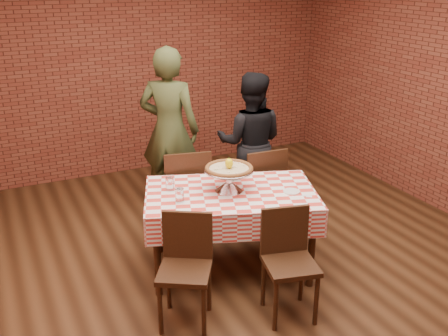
{
  "coord_description": "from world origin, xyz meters",
  "views": [
    {
      "loc": [
        -1.78,
        -3.5,
        2.57
      ],
      "look_at": [
        0.05,
        0.32,
        0.93
      ],
      "focal_mm": 41.63,
      "sensor_mm": 36.0,
      "label": 1
    }
  ],
  "objects_px": {
    "table": "(231,231)",
    "diner_black": "(250,142)",
    "water_glass_left": "(180,195)",
    "chair_far_left": "(185,190)",
    "condiment_caddy": "(236,173)",
    "diner_olive": "(169,130)",
    "pizza_stand": "(229,180)",
    "pizza": "(229,169)",
    "chair_near_right": "(290,267)",
    "water_glass_right": "(170,184)",
    "chair_far_right": "(258,187)",
    "chair_near_left": "(185,274)"
  },
  "relations": [
    {
      "from": "pizza_stand",
      "to": "diner_black",
      "type": "bearing_deg",
      "value": 53.44
    },
    {
      "from": "chair_far_right",
      "to": "condiment_caddy",
      "type": "bearing_deg",
      "value": 41.84
    },
    {
      "from": "diner_olive",
      "to": "chair_far_right",
      "type": "bearing_deg",
      "value": 162.49
    },
    {
      "from": "pizza_stand",
      "to": "condiment_caddy",
      "type": "relative_size",
      "value": 3.49
    },
    {
      "from": "diner_olive",
      "to": "chair_near_right",
      "type": "bearing_deg",
      "value": 130.6
    },
    {
      "from": "condiment_caddy",
      "to": "pizza",
      "type": "bearing_deg",
      "value": -116.01
    },
    {
      "from": "diner_black",
      "to": "pizza_stand",
      "type": "bearing_deg",
      "value": 84.98
    },
    {
      "from": "chair_near_left",
      "to": "diner_black",
      "type": "xyz_separation_m",
      "value": [
        1.43,
        1.63,
        0.35
      ]
    },
    {
      "from": "condiment_caddy",
      "to": "chair_far_left",
      "type": "xyz_separation_m",
      "value": [
        -0.28,
        0.58,
        -0.35
      ]
    },
    {
      "from": "chair_far_right",
      "to": "chair_near_right",
      "type": "bearing_deg",
      "value": 73.53
    },
    {
      "from": "chair_near_left",
      "to": "chair_far_left",
      "type": "xyz_separation_m",
      "value": [
        0.55,
        1.37,
        0.04
      ]
    },
    {
      "from": "table",
      "to": "pizza_stand",
      "type": "distance_m",
      "value": 0.48
    },
    {
      "from": "chair_far_left",
      "to": "water_glass_left",
      "type": "bearing_deg",
      "value": 77.6
    },
    {
      "from": "condiment_caddy",
      "to": "chair_far_left",
      "type": "bearing_deg",
      "value": 129.01
    },
    {
      "from": "condiment_caddy",
      "to": "diner_black",
      "type": "distance_m",
      "value": 1.04
    },
    {
      "from": "pizza",
      "to": "chair_far_right",
      "type": "height_order",
      "value": "pizza"
    },
    {
      "from": "pizza",
      "to": "chair_near_right",
      "type": "bearing_deg",
      "value": -82.89
    },
    {
      "from": "pizza",
      "to": "chair_far_right",
      "type": "bearing_deg",
      "value": 42.48
    },
    {
      "from": "water_glass_right",
      "to": "condiment_caddy",
      "type": "bearing_deg",
      "value": -2.43
    },
    {
      "from": "chair_near_left",
      "to": "water_glass_right",
      "type": "bearing_deg",
      "value": 107.46
    },
    {
      "from": "chair_far_left",
      "to": "diner_olive",
      "type": "xyz_separation_m",
      "value": [
        0.09,
        0.66,
        0.44
      ]
    },
    {
      "from": "chair_far_left",
      "to": "diner_olive",
      "type": "height_order",
      "value": "diner_olive"
    },
    {
      "from": "water_glass_left",
      "to": "water_glass_right",
      "type": "xyz_separation_m",
      "value": [
        0.01,
        0.26,
        0.0
      ]
    },
    {
      "from": "table",
      "to": "pizza_stand",
      "type": "xyz_separation_m",
      "value": [
        -0.0,
        0.03,
        0.48
      ]
    },
    {
      "from": "table",
      "to": "diner_black",
      "type": "xyz_separation_m",
      "value": [
        0.77,
        1.08,
        0.4
      ]
    },
    {
      "from": "water_glass_right",
      "to": "diner_black",
      "type": "bearing_deg",
      "value": 33.43
    },
    {
      "from": "diner_olive",
      "to": "diner_black",
      "type": "xyz_separation_m",
      "value": [
        0.79,
        -0.4,
        -0.14
      ]
    },
    {
      "from": "chair_near_right",
      "to": "chair_far_right",
      "type": "bearing_deg",
      "value": 83.86
    },
    {
      "from": "pizza",
      "to": "water_glass_right",
      "type": "relative_size",
      "value": 3.6
    },
    {
      "from": "chair_far_right",
      "to": "diner_olive",
      "type": "height_order",
      "value": "diner_olive"
    },
    {
      "from": "chair_near_right",
      "to": "diner_black",
      "type": "xyz_separation_m",
      "value": [
        0.67,
        1.9,
        0.35
      ]
    },
    {
      "from": "water_glass_right",
      "to": "diner_olive",
      "type": "bearing_deg",
      "value": 69.92
    },
    {
      "from": "table",
      "to": "water_glass_left",
      "type": "relative_size",
      "value": 12.6
    },
    {
      "from": "pizza_stand",
      "to": "pizza",
      "type": "height_order",
      "value": "pizza"
    },
    {
      "from": "pizza",
      "to": "chair_far_left",
      "type": "xyz_separation_m",
      "value": [
        -0.11,
        0.78,
        -0.49
      ]
    },
    {
      "from": "chair_near_right",
      "to": "diner_black",
      "type": "height_order",
      "value": "diner_black"
    },
    {
      "from": "pizza",
      "to": "chair_far_left",
      "type": "height_order",
      "value": "pizza"
    },
    {
      "from": "table",
      "to": "diner_black",
      "type": "height_order",
      "value": "diner_black"
    },
    {
      "from": "chair_near_left",
      "to": "condiment_caddy",
      "type": "bearing_deg",
      "value": 74.66
    },
    {
      "from": "water_glass_right",
      "to": "chair_near_left",
      "type": "distance_m",
      "value": 0.92
    },
    {
      "from": "diner_black",
      "to": "chair_far_right",
      "type": "bearing_deg",
      "value": 102.37
    },
    {
      "from": "diner_olive",
      "to": "chair_far_left",
      "type": "bearing_deg",
      "value": 119.75
    },
    {
      "from": "condiment_caddy",
      "to": "chair_near_left",
      "type": "distance_m",
      "value": 1.21
    },
    {
      "from": "chair_far_left",
      "to": "chair_far_right",
      "type": "bearing_deg",
      "value": 173.81
    },
    {
      "from": "water_glass_right",
      "to": "chair_near_left",
      "type": "relative_size",
      "value": 0.13
    },
    {
      "from": "condiment_caddy",
      "to": "pizza_stand",
      "type": "bearing_deg",
      "value": -116.01
    },
    {
      "from": "chair_near_left",
      "to": "chair_near_right",
      "type": "height_order",
      "value": "same"
    },
    {
      "from": "water_glass_left",
      "to": "chair_far_left",
      "type": "bearing_deg",
      "value": 65.93
    },
    {
      "from": "diner_olive",
      "to": "water_glass_right",
      "type": "bearing_deg",
      "value": 107.43
    },
    {
      "from": "condiment_caddy",
      "to": "diner_olive",
      "type": "height_order",
      "value": "diner_olive"
    }
  ]
}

